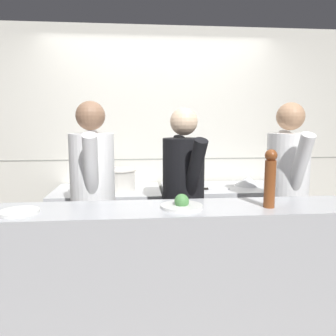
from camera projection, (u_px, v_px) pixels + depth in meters
The scene contains 14 objects.
ground_plane at pixel (169, 322), 2.59m from camera, with size 14.00×14.00×0.00m, color #6B6056.
wall_back_tiled at pixel (158, 146), 3.72m from camera, with size 8.00×0.06×2.60m.
oven_range at pixel (108, 231), 3.39m from camera, with size 1.07×0.71×0.89m.
prep_counter at pixel (225, 228), 3.51m from camera, with size 1.33×0.65×0.89m.
pass_counter at pixel (196, 282), 2.20m from camera, with size 3.30×0.45×1.03m.
stock_pot at pixel (119, 179), 3.28m from camera, with size 0.34×0.34×0.21m.
mixing_bowl_steel at pixel (248, 181), 3.50m from camera, with size 0.29×0.29×0.10m.
chefs_knife at pixel (210, 189), 3.30m from camera, with size 0.33×0.04×0.02m.
plated_dish_main at pixel (19, 212), 1.98m from camera, with size 0.24×0.24×0.02m.
plated_dish_appetiser at pixel (182, 204), 2.10m from camera, with size 0.27×0.27×0.09m.
pepper_mill at pixel (270, 177), 2.09m from camera, with size 0.08×0.08×0.38m.
chef_head_cook at pixel (93, 198), 2.65m from camera, with size 0.39×0.76×1.73m.
chef_sous at pixel (183, 199), 2.71m from camera, with size 0.42×0.73×1.69m.
chef_line at pixel (286, 194), 2.78m from camera, with size 0.36×0.75×1.73m.
Camera 1 is at (-0.23, -2.38, 1.58)m, focal length 35.00 mm.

